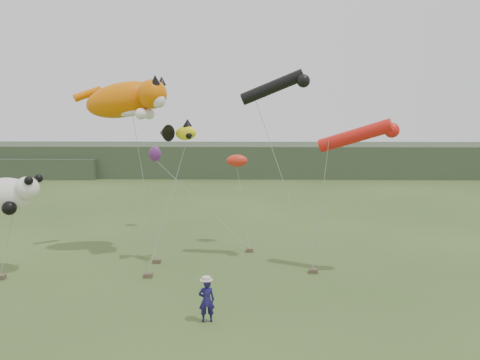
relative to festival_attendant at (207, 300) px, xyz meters
name	(u,v)px	position (x,y,z in m)	size (l,w,h in m)	color
ground	(214,311)	(0.19, 0.95, -0.84)	(120.00, 120.00, 0.00)	#385123
headland	(216,160)	(-2.92, 45.64, 1.08)	(90.00, 13.00, 4.00)	#2D3D28
festival_attendant	(207,300)	(0.00, 0.00, 0.00)	(0.61, 0.40, 1.68)	#18154E
sandbag_anchors	(177,266)	(-2.10, 6.23, -0.73)	(15.47, 5.11, 0.21)	brown
cat_kite	(130,99)	(-4.91, 8.86, 7.82)	(5.56, 3.05, 2.66)	#E36802
fish_kite	(178,133)	(-2.07, 7.09, 6.06)	(2.42, 1.59, 1.16)	yellow
tube_kites	(321,111)	(5.16, 6.81, 7.13)	(7.60, 3.56, 4.23)	black
panda_kite	(10,195)	(-10.08, 5.42, 3.10)	(3.06, 1.98, 1.90)	white
misc_kites	(199,157)	(-1.61, 12.65, 4.29)	(6.77, 4.66, 1.03)	red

